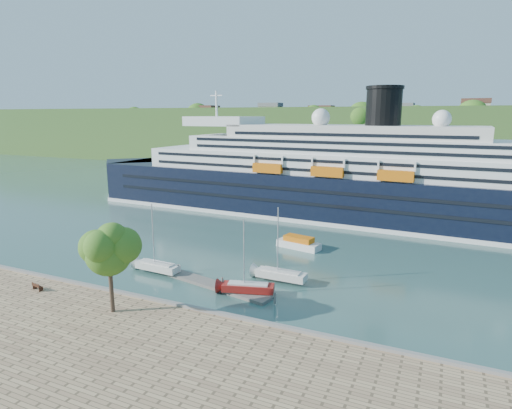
% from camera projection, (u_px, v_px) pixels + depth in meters
% --- Properties ---
extents(ground, '(400.00, 400.00, 0.00)m').
position_uv_depth(ground, '(157.00, 309.00, 47.46)').
color(ground, '#315755').
rests_on(ground, ground).
extents(far_hillside, '(400.00, 50.00, 24.00)m').
position_uv_depth(far_hillside, '(375.00, 138.00, 174.38)').
color(far_hillside, '#2F5722').
rests_on(far_hillside, ground).
extents(quay_coping, '(220.00, 0.50, 0.30)m').
position_uv_depth(quay_coping, '(156.00, 300.00, 47.04)').
color(quay_coping, slate).
rests_on(quay_coping, promenade).
extents(cruise_ship, '(118.82, 22.08, 26.55)m').
position_uv_depth(cruise_ship, '(320.00, 153.00, 88.69)').
color(cruise_ship, black).
rests_on(cruise_ship, ground).
extents(park_bench, '(1.61, 0.86, 0.98)m').
position_uv_depth(park_bench, '(38.00, 286.00, 49.92)').
color(park_bench, '#422212').
rests_on(park_bench, promenade).
extents(promenade_tree, '(6.30, 6.30, 10.43)m').
position_uv_depth(promenade_tree, '(110.00, 264.00, 43.48)').
color(promenade_tree, '#38661A').
rests_on(promenade_tree, promenade).
extents(floating_pontoon, '(17.49, 5.65, 0.39)m').
position_uv_depth(floating_pontoon, '(211.00, 284.00, 53.84)').
color(floating_pontoon, slate).
rests_on(floating_pontoon, ground).
extents(sailboat_white_near, '(7.19, 2.34, 9.17)m').
position_uv_depth(sailboat_white_near, '(156.00, 241.00, 57.13)').
color(sailboat_white_near, silver).
rests_on(sailboat_white_near, ground).
extents(sailboat_red, '(7.10, 3.71, 8.83)m').
position_uv_depth(sailboat_red, '(248.00, 260.00, 50.22)').
color(sailboat_red, maroon).
rests_on(sailboat_red, ground).
extents(sailboat_white_far, '(7.26, 2.12, 9.34)m').
position_uv_depth(sailboat_white_far, '(281.00, 247.00, 54.10)').
color(sailboat_white_far, silver).
rests_on(sailboat_white_far, ground).
extents(tender_launch, '(7.50, 3.81, 1.98)m').
position_uv_depth(tender_launch, '(299.00, 242.00, 68.79)').
color(tender_launch, '#D4670C').
rests_on(tender_launch, ground).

